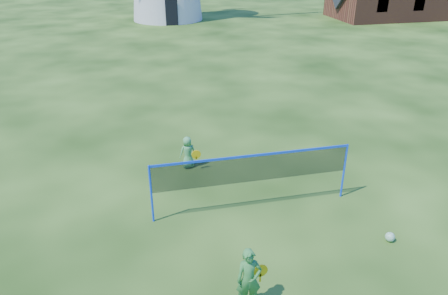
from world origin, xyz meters
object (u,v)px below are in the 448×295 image
player_boy (188,152)px  play_ball (390,237)px  badminton_net (253,169)px  player_girl (249,279)px

player_boy → play_ball: 6.03m
badminton_net → play_ball: size_ratio=22.95×
play_ball → badminton_net: bearing=143.8°
badminton_net → player_boy: bearing=116.2°
player_girl → player_boy: (-0.28, 5.63, -0.14)m
badminton_net → play_ball: badminton_net is taller
player_boy → player_girl: bearing=81.9°
badminton_net → play_ball: (2.71, -1.99, -1.03)m
player_girl → play_ball: size_ratio=5.83×
player_girl → play_ball: (3.68, 1.10, -0.53)m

